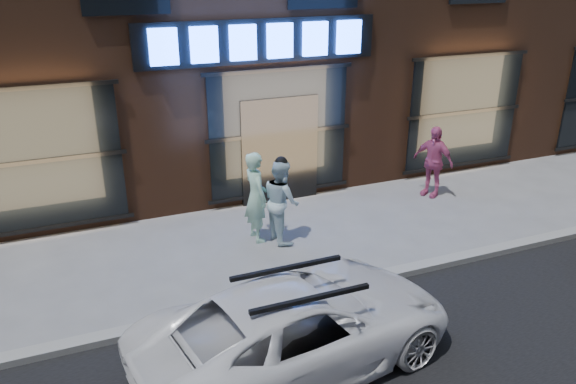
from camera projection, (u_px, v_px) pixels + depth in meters
name	position (u px, v px, depth m)	size (l,w,h in m)	color
ground	(362.00, 283.00, 9.64)	(90.00, 90.00, 0.00)	slate
curb	(363.00, 280.00, 9.62)	(60.00, 0.25, 0.12)	gray
man_bowtie	(256.00, 197.00, 10.85)	(0.66, 0.43, 1.81)	#B8F2D3
man_cap	(281.00, 201.00, 10.86)	(0.81, 0.63, 1.66)	white
passerby	(433.00, 161.00, 12.96)	(0.98, 0.41, 1.67)	#CC5486
white_suv	(298.00, 326.00, 7.49)	(2.06, 4.46, 1.24)	white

